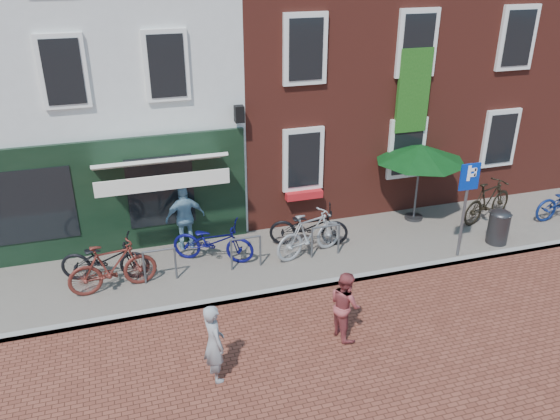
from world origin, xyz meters
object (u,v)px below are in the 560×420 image
object	(u,v)px
parking_sign	(467,193)
bicycle_4	(309,226)
parasol	(421,150)
bicycle_2	(213,241)
woman	(214,343)
bicycle_5	(488,201)
bicycle_0	(105,258)
bicycle_1	(112,267)
litter_bin	(499,225)
boy	(345,305)
cafe_person	(185,217)
bicycle_3	(310,234)

from	to	relation	value
parking_sign	bicycle_4	bearing A→B (deg)	154.25
parasol	bicycle_2	world-z (taller)	parasol
woman	bicycle_5	bearing A→B (deg)	-77.63
parking_sign	bicycle_5	xyz separation A→B (m)	(1.84, 1.50, -1.10)
bicycle_0	bicycle_5	distance (m)	10.16
parasol	bicycle_1	xyz separation A→B (m)	(-8.14, -1.26, -1.46)
bicycle_1	bicycle_2	world-z (taller)	bicycle_1
woman	litter_bin	bearing A→B (deg)	-83.65
woman	bicycle_5	xyz separation A→B (m)	(8.39, 3.93, -0.09)
parasol	bicycle_4	world-z (taller)	parasol
boy	parasol	bearing A→B (deg)	-50.95
boy	cafe_person	xyz separation A→B (m)	(-2.47, 4.32, 0.23)
bicycle_3	litter_bin	bearing A→B (deg)	-116.08
parking_sign	bicycle_4	xyz separation A→B (m)	(-3.34, 1.61, -1.15)
parasol	bicycle_4	size ratio (longest dim) A/B	1.23
bicycle_0	cafe_person	bearing A→B (deg)	-52.00
litter_bin	bicycle_5	xyz separation A→B (m)	(0.51, 1.20, 0.08)
parasol	litter_bin	bearing A→B (deg)	-54.03
parking_sign	bicycle_1	bearing A→B (deg)	173.68
bicycle_3	bicycle_5	bearing A→B (deg)	-102.31
parasol	cafe_person	distance (m)	6.42
woman	bicycle_5	world-z (taller)	woman
parasol	bicycle_3	size ratio (longest dim) A/B	1.27
bicycle_1	boy	bearing A→B (deg)	-130.91
parasol	bicycle_5	world-z (taller)	parasol
cafe_person	bicycle_1	world-z (taller)	cafe_person
cafe_person	litter_bin	bearing A→B (deg)	158.03
woman	cafe_person	size ratio (longest dim) A/B	0.91
parasol	cafe_person	bearing A→B (deg)	178.18
bicycle_1	parasol	bearing A→B (deg)	-88.46
parasol	boy	size ratio (longest dim) A/B	1.70
parasol	parking_sign	bearing A→B (deg)	-89.35
parking_sign	parasol	world-z (taller)	parking_sign
cafe_person	bicycle_2	xyz separation A→B (m)	(0.52, -0.83, -0.32)
litter_bin	bicycle_2	xyz separation A→B (m)	(-7.14, 1.23, 0.02)
bicycle_0	litter_bin	bearing A→B (deg)	-83.57
boy	bicycle_3	size ratio (longest dim) A/B	0.74
woman	bicycle_2	distance (m)	4.03
bicycle_0	bicycle_1	world-z (taller)	bicycle_1
cafe_person	bicycle_4	size ratio (longest dim) A/B	0.85
bicycle_0	bicycle_4	world-z (taller)	same
bicycle_2	bicycle_3	bearing A→B (deg)	-74.51
litter_bin	parasol	bearing A→B (deg)	125.97
bicycle_0	bicycle_4	size ratio (longest dim) A/B	1.00
boy	cafe_person	bearing A→B (deg)	21.79
cafe_person	bicycle_2	bearing A→B (deg)	115.42
bicycle_1	bicycle_0	bearing A→B (deg)	8.74
litter_bin	cafe_person	world-z (taller)	cafe_person
boy	bicycle_2	size ratio (longest dim) A/B	0.72
litter_bin	cafe_person	size ratio (longest dim) A/B	0.58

